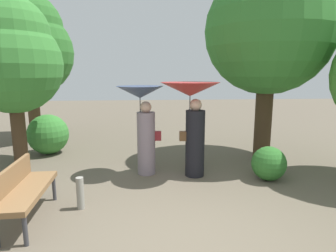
# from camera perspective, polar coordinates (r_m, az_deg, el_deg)

# --- Properties ---
(ground_plane) EXTENTS (40.00, 40.00, 0.00)m
(ground_plane) POSITION_cam_1_polar(r_m,az_deg,el_deg) (4.09, 3.77, -21.44)
(ground_plane) COLOR brown
(person_left) EXTENTS (0.98, 0.98, 1.91)m
(person_left) POSITION_cam_1_polar(r_m,az_deg,el_deg) (6.02, -5.05, 2.07)
(person_left) COLOR gray
(person_left) RESTS_ON ground
(person_right) EXTENTS (1.22, 1.22, 1.99)m
(person_right) POSITION_cam_1_polar(r_m,az_deg,el_deg) (5.87, 4.84, 3.44)
(person_right) COLOR black
(person_right) RESTS_ON ground
(park_bench) EXTENTS (0.55, 1.52, 0.83)m
(park_bench) POSITION_cam_1_polar(r_m,az_deg,el_deg) (4.75, -27.32, -11.05)
(park_bench) COLOR #38383D
(park_bench) RESTS_ON ground
(tree_near_left) EXTENTS (2.76, 2.76, 4.68)m
(tree_near_left) POSITION_cam_1_polar(r_m,az_deg,el_deg) (10.39, -26.31, 14.43)
(tree_near_left) COLOR #4C3823
(tree_near_left) RESTS_ON ground
(tree_mid_left) EXTENTS (2.19, 2.19, 3.86)m
(tree_mid_left) POSITION_cam_1_polar(r_m,az_deg,el_deg) (7.36, -29.01, 12.29)
(tree_mid_left) COLOR #42301E
(tree_mid_left) RESTS_ON ground
(tree_mid_right) EXTENTS (3.10, 3.10, 5.28)m
(tree_mid_right) POSITION_cam_1_polar(r_m,az_deg,el_deg) (7.69, 19.76, 19.62)
(tree_mid_right) COLOR #42301E
(tree_mid_right) RESTS_ON ground
(bush_path_left) EXTENTS (1.08, 1.08, 1.08)m
(bush_path_left) POSITION_cam_1_polar(r_m,az_deg,el_deg) (8.34, -23.00, -1.54)
(bush_path_left) COLOR #387F33
(bush_path_left) RESTS_ON ground
(bush_path_right) EXTENTS (0.70, 0.70, 0.70)m
(bush_path_right) POSITION_cam_1_polar(r_m,az_deg,el_deg) (6.19, 19.64, -7.11)
(bush_path_right) COLOR #2D6B28
(bush_path_right) RESTS_ON ground
(path_marker_post) EXTENTS (0.12, 0.12, 0.53)m
(path_marker_post) POSITION_cam_1_polar(r_m,az_deg,el_deg) (4.89, -17.26, -12.80)
(path_marker_post) COLOR gray
(path_marker_post) RESTS_ON ground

